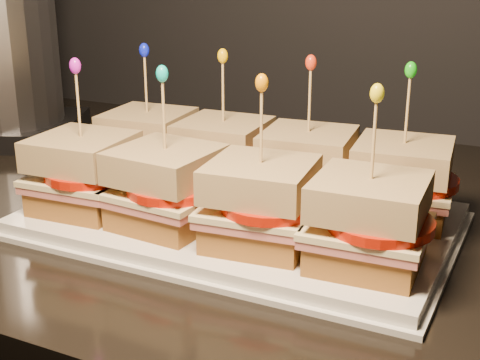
% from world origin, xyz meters
% --- Properties ---
extents(granite_slab, '(2.54, 0.73, 0.04)m').
position_xyz_m(granite_slab, '(0.13, 1.64, 0.92)').
color(granite_slab, black).
rests_on(granite_slab, cabinet).
extents(platter, '(0.44, 0.27, 0.02)m').
position_xyz_m(platter, '(0.33, 1.55, 0.95)').
color(platter, white).
rests_on(platter, granite_slab).
extents(platter_rim, '(0.45, 0.28, 0.01)m').
position_xyz_m(platter_rim, '(0.33, 1.55, 0.94)').
color(platter_rim, white).
rests_on(platter_rim, granite_slab).
extents(sandwich_0_bread_bot, '(0.10, 0.10, 0.03)m').
position_xyz_m(sandwich_0_bread_bot, '(0.17, 1.62, 0.97)').
color(sandwich_0_bread_bot, '#593612').
rests_on(sandwich_0_bread_bot, platter).
extents(sandwich_0_ham, '(0.11, 0.11, 0.01)m').
position_xyz_m(sandwich_0_ham, '(0.17, 1.62, 0.99)').
color(sandwich_0_ham, '#B75A57').
rests_on(sandwich_0_ham, sandwich_0_bread_bot).
extents(sandwich_0_cheese, '(0.11, 0.11, 0.01)m').
position_xyz_m(sandwich_0_cheese, '(0.17, 1.62, 0.99)').
color(sandwich_0_cheese, beige).
rests_on(sandwich_0_cheese, sandwich_0_ham).
extents(sandwich_0_tomato, '(0.09, 0.09, 0.01)m').
position_xyz_m(sandwich_0_tomato, '(0.18, 1.61, 1.00)').
color(sandwich_0_tomato, red).
rests_on(sandwich_0_tomato, sandwich_0_cheese).
extents(sandwich_0_bread_top, '(0.10, 0.10, 0.03)m').
position_xyz_m(sandwich_0_bread_top, '(0.17, 1.62, 1.02)').
color(sandwich_0_bread_top, brown).
rests_on(sandwich_0_bread_top, sandwich_0_tomato).
extents(sandwich_0_pick, '(0.00, 0.00, 0.09)m').
position_xyz_m(sandwich_0_pick, '(0.17, 1.62, 1.07)').
color(sandwich_0_pick, tan).
rests_on(sandwich_0_pick, sandwich_0_bread_top).
extents(sandwich_0_frill, '(0.01, 0.01, 0.02)m').
position_xyz_m(sandwich_0_frill, '(0.17, 1.62, 1.11)').
color(sandwich_0_frill, '#0D1AE2').
rests_on(sandwich_0_frill, sandwich_0_pick).
extents(sandwich_1_bread_bot, '(0.10, 0.10, 0.03)m').
position_xyz_m(sandwich_1_bread_bot, '(0.28, 1.62, 0.97)').
color(sandwich_1_bread_bot, '#593612').
rests_on(sandwich_1_bread_bot, platter).
extents(sandwich_1_ham, '(0.11, 0.10, 0.01)m').
position_xyz_m(sandwich_1_ham, '(0.28, 1.62, 0.99)').
color(sandwich_1_ham, '#B75A57').
rests_on(sandwich_1_ham, sandwich_1_bread_bot).
extents(sandwich_1_cheese, '(0.11, 0.11, 0.01)m').
position_xyz_m(sandwich_1_cheese, '(0.28, 1.62, 0.99)').
color(sandwich_1_cheese, beige).
rests_on(sandwich_1_cheese, sandwich_1_ham).
extents(sandwich_1_tomato, '(0.09, 0.09, 0.01)m').
position_xyz_m(sandwich_1_tomato, '(0.29, 1.61, 1.00)').
color(sandwich_1_tomato, red).
rests_on(sandwich_1_tomato, sandwich_1_cheese).
extents(sandwich_1_bread_top, '(0.10, 0.10, 0.03)m').
position_xyz_m(sandwich_1_bread_top, '(0.28, 1.62, 1.02)').
color(sandwich_1_bread_top, brown).
rests_on(sandwich_1_bread_top, sandwich_1_tomato).
extents(sandwich_1_pick, '(0.00, 0.00, 0.09)m').
position_xyz_m(sandwich_1_pick, '(0.28, 1.62, 1.07)').
color(sandwich_1_pick, tan).
rests_on(sandwich_1_pick, sandwich_1_bread_top).
extents(sandwich_1_frill, '(0.01, 0.01, 0.02)m').
position_xyz_m(sandwich_1_frill, '(0.28, 1.62, 1.11)').
color(sandwich_1_frill, '#FDBB00').
rests_on(sandwich_1_frill, sandwich_1_pick).
extents(sandwich_2_bread_bot, '(0.10, 0.10, 0.03)m').
position_xyz_m(sandwich_2_bread_bot, '(0.38, 1.62, 0.97)').
color(sandwich_2_bread_bot, '#593612').
rests_on(sandwich_2_bread_bot, platter).
extents(sandwich_2_ham, '(0.11, 0.11, 0.01)m').
position_xyz_m(sandwich_2_ham, '(0.38, 1.62, 0.99)').
color(sandwich_2_ham, '#B75A57').
rests_on(sandwich_2_ham, sandwich_2_bread_bot).
extents(sandwich_2_cheese, '(0.12, 0.11, 0.01)m').
position_xyz_m(sandwich_2_cheese, '(0.38, 1.62, 0.99)').
color(sandwich_2_cheese, beige).
rests_on(sandwich_2_cheese, sandwich_2_ham).
extents(sandwich_2_tomato, '(0.09, 0.09, 0.01)m').
position_xyz_m(sandwich_2_tomato, '(0.39, 1.61, 1.00)').
color(sandwich_2_tomato, red).
rests_on(sandwich_2_tomato, sandwich_2_cheese).
extents(sandwich_2_bread_top, '(0.11, 0.11, 0.03)m').
position_xyz_m(sandwich_2_bread_top, '(0.38, 1.62, 1.02)').
color(sandwich_2_bread_top, brown).
rests_on(sandwich_2_bread_top, sandwich_2_tomato).
extents(sandwich_2_pick, '(0.00, 0.00, 0.09)m').
position_xyz_m(sandwich_2_pick, '(0.38, 1.62, 1.07)').
color(sandwich_2_pick, tan).
rests_on(sandwich_2_pick, sandwich_2_bread_top).
extents(sandwich_2_frill, '(0.01, 0.01, 0.02)m').
position_xyz_m(sandwich_2_frill, '(0.38, 1.62, 1.11)').
color(sandwich_2_frill, red).
rests_on(sandwich_2_frill, sandwich_2_pick).
extents(sandwich_3_bread_bot, '(0.10, 0.10, 0.03)m').
position_xyz_m(sandwich_3_bread_bot, '(0.49, 1.62, 0.97)').
color(sandwich_3_bread_bot, '#593612').
rests_on(sandwich_3_bread_bot, platter).
extents(sandwich_3_ham, '(0.11, 0.11, 0.01)m').
position_xyz_m(sandwich_3_ham, '(0.49, 1.62, 0.99)').
color(sandwich_3_ham, '#B75A57').
rests_on(sandwich_3_ham, sandwich_3_bread_bot).
extents(sandwich_3_cheese, '(0.11, 0.11, 0.01)m').
position_xyz_m(sandwich_3_cheese, '(0.49, 1.62, 0.99)').
color(sandwich_3_cheese, beige).
rests_on(sandwich_3_cheese, sandwich_3_ham).
extents(sandwich_3_tomato, '(0.09, 0.09, 0.01)m').
position_xyz_m(sandwich_3_tomato, '(0.50, 1.61, 1.00)').
color(sandwich_3_tomato, red).
rests_on(sandwich_3_tomato, sandwich_3_cheese).
extents(sandwich_3_bread_top, '(0.10, 0.10, 0.03)m').
position_xyz_m(sandwich_3_bread_top, '(0.49, 1.62, 1.02)').
color(sandwich_3_bread_top, brown).
rests_on(sandwich_3_bread_top, sandwich_3_tomato).
extents(sandwich_3_pick, '(0.00, 0.00, 0.09)m').
position_xyz_m(sandwich_3_pick, '(0.49, 1.62, 1.07)').
color(sandwich_3_pick, tan).
rests_on(sandwich_3_pick, sandwich_3_bread_top).
extents(sandwich_3_frill, '(0.01, 0.01, 0.02)m').
position_xyz_m(sandwich_3_frill, '(0.49, 1.62, 1.11)').
color(sandwich_3_frill, '#18B411').
rests_on(sandwich_3_frill, sandwich_3_pick).
extents(sandwich_4_bread_bot, '(0.10, 0.10, 0.03)m').
position_xyz_m(sandwich_4_bread_bot, '(0.17, 1.49, 0.97)').
color(sandwich_4_bread_bot, '#593612').
rests_on(sandwich_4_bread_bot, platter).
extents(sandwich_4_ham, '(0.11, 0.11, 0.01)m').
position_xyz_m(sandwich_4_ham, '(0.17, 1.49, 0.99)').
color(sandwich_4_ham, '#B75A57').
rests_on(sandwich_4_ham, sandwich_4_bread_bot).
extents(sandwich_4_cheese, '(0.11, 0.11, 0.01)m').
position_xyz_m(sandwich_4_cheese, '(0.17, 1.49, 0.99)').
color(sandwich_4_cheese, beige).
rests_on(sandwich_4_cheese, sandwich_4_ham).
extents(sandwich_4_tomato, '(0.09, 0.09, 0.01)m').
position_xyz_m(sandwich_4_tomato, '(0.18, 1.48, 1.00)').
color(sandwich_4_tomato, red).
rests_on(sandwich_4_tomato, sandwich_4_cheese).
extents(sandwich_4_bread_top, '(0.10, 0.10, 0.03)m').
position_xyz_m(sandwich_4_bread_top, '(0.17, 1.49, 1.02)').
color(sandwich_4_bread_top, brown).
rests_on(sandwich_4_bread_top, sandwich_4_tomato).
extents(sandwich_4_pick, '(0.00, 0.00, 0.09)m').
position_xyz_m(sandwich_4_pick, '(0.17, 1.49, 1.07)').
color(sandwich_4_pick, tan).
rests_on(sandwich_4_pick, sandwich_4_bread_top).
extents(sandwich_4_frill, '(0.01, 0.01, 0.02)m').
position_xyz_m(sandwich_4_frill, '(0.17, 1.49, 1.11)').
color(sandwich_4_frill, '#C41BC9').
rests_on(sandwich_4_frill, sandwich_4_pick).
extents(sandwich_5_bread_bot, '(0.10, 0.10, 0.03)m').
position_xyz_m(sandwich_5_bread_bot, '(0.28, 1.49, 0.97)').
color(sandwich_5_bread_bot, '#593612').
rests_on(sandwich_5_bread_bot, platter).
extents(sandwich_5_ham, '(0.11, 0.11, 0.01)m').
position_xyz_m(sandwich_5_ham, '(0.28, 1.49, 0.99)').
color(sandwich_5_ham, '#B75A57').
rests_on(sandwich_5_ham, sandwich_5_bread_bot).
extents(sandwich_5_cheese, '(0.11, 0.11, 0.01)m').
position_xyz_m(sandwich_5_cheese, '(0.28, 1.49, 0.99)').
color(sandwich_5_cheese, beige).
rests_on(sandwich_5_cheese, sandwich_5_ham).
extents(sandwich_5_tomato, '(0.09, 0.09, 0.01)m').
position_xyz_m(sandwich_5_tomato, '(0.29, 1.48, 1.00)').
color(sandwich_5_tomato, red).
rests_on(sandwich_5_tomato, sandwich_5_cheese).
extents(sandwich_5_bread_top, '(0.10, 0.10, 0.03)m').
position_xyz_m(sandwich_5_bread_top, '(0.28, 1.49, 1.02)').
color(sandwich_5_bread_top, brown).
rests_on(sandwich_5_bread_top, sandwich_5_tomato).
extents(sandwich_5_pick, '(0.00, 0.00, 0.09)m').
position_xyz_m(sandwich_5_pick, '(0.28, 1.49, 1.07)').
color(sandwich_5_pick, tan).
rests_on(sandwich_5_pick, sandwich_5_bread_top).
extents(sandwich_5_frill, '(0.01, 0.01, 0.02)m').
position_xyz_m(sandwich_5_frill, '(0.28, 1.49, 1.11)').
color(sandwich_5_frill, '#0CC5BB').
rests_on(sandwich_5_frill, sandwich_5_pick).
extents(sandwich_6_bread_bot, '(0.10, 0.10, 0.03)m').
position_xyz_m(sandwich_6_bread_bot, '(0.38, 1.49, 0.97)').
color(sandwich_6_bread_bot, '#593612').
rests_on(sandwich_6_bread_bot, platter).
extents(sandwich_6_ham, '(0.11, 0.11, 0.01)m').
position_xyz_m(sandwich_6_ham, '(0.38, 1.49, 0.99)').
color(sandwich_6_ham, '#B75A57').
rests_on(sandwich_6_ham, sandwich_6_bread_bot).
extents(sandwich_6_cheese, '(0.11, 0.11, 0.01)m').
position_xyz_m(sandwich_6_cheese, '(0.38, 1.49, 0.99)').
color(sandwich_6_cheese, beige).
rests_on(sandwich_6_cheese, sandwich_6_ham).
extents(sandwich_6_tomato, '(0.09, 0.09, 0.01)m').
position_xyz_m(sandwich_6_tomato, '(0.39, 1.48, 1.00)').
color(sandwich_6_tomato, red).
rests_on(sandwich_6_tomato, sandwich_6_cheese).
extents(sandwich_6_bread_top, '(0.10, 0.10, 0.03)m').
position_xyz_m(sandwich_6_bread_top, '(0.38, 1.49, 1.02)').
color(sandwich_6_bread_top, brown).
rests_on(sandwich_6_bread_top, sandwich_6_tomato).
extents(sandwich_6_pick, '(0.00, 0.00, 0.09)m').
position_xyz_m(sandwich_6_pick, '(0.38, 1.49, 1.07)').
color(sandwich_6_pick, tan).
rests_on(sandwich_6_pick, sandwich_6_bread_top).
extents(sandwich_6_frill, '(0.01, 0.01, 0.02)m').
position_xyz_m(sandwich_6_frill, '(0.38, 1.49, 1.11)').
color(sandwich_6_frill, orange).
rests_on(sandwich_6_frill, sandwich_6_pick).
extents(sandwich_7_bread_bot, '(0.10, 0.10, 0.03)m').
position_xyz_m(sandwich_7_bread_bot, '(0.49, 1.49, 0.97)').
color(sandwich_7_bread_bot, '#593612').
rests_on(sandwich_7_bread_bot, platter).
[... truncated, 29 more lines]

